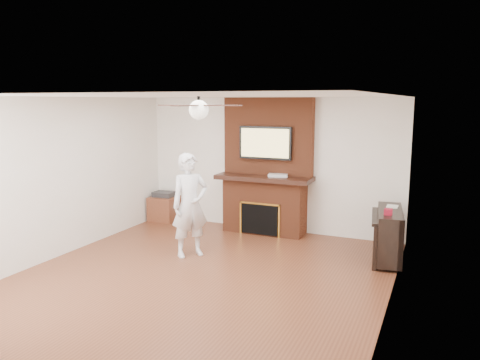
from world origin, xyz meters
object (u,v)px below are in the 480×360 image
at_px(person, 190,205).
at_px(side_table, 164,207).
at_px(fireplace, 266,179).
at_px(piano, 389,233).

bearing_deg(person, side_table, 81.78).
height_order(fireplace, side_table, fireplace).
bearing_deg(person, piano, -31.50).
bearing_deg(side_table, piano, -11.51).
height_order(fireplace, piano, fireplace).
height_order(fireplace, person, fireplace).
distance_m(fireplace, piano, 2.49).
distance_m(fireplace, person, 1.89).
bearing_deg(piano, person, -167.99).
xyz_separation_m(fireplace, piano, (2.31, -0.74, -0.57)).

